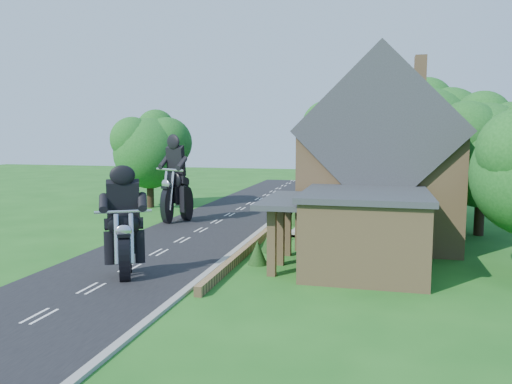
% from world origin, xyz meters
% --- Properties ---
extents(ground, '(120.00, 120.00, 0.00)m').
position_xyz_m(ground, '(0.00, 0.00, 0.00)').
color(ground, '#1A5618').
rests_on(ground, ground).
extents(road, '(7.00, 80.00, 0.02)m').
position_xyz_m(road, '(0.00, 0.00, 0.01)').
color(road, black).
rests_on(road, ground).
extents(kerb, '(0.30, 80.00, 0.12)m').
position_xyz_m(kerb, '(3.65, 0.00, 0.06)').
color(kerb, gray).
rests_on(kerb, ground).
extents(garden_wall, '(0.30, 22.00, 0.40)m').
position_xyz_m(garden_wall, '(4.30, 5.00, 0.20)').
color(garden_wall, '#97774D').
rests_on(garden_wall, ground).
extents(house, '(9.54, 8.64, 10.24)m').
position_xyz_m(house, '(10.49, 6.00, 4.34)').
color(house, '#97774D').
rests_on(house, ground).
extents(annex, '(7.05, 5.94, 3.44)m').
position_xyz_m(annex, '(9.87, -0.80, 1.77)').
color(annex, '#97774D').
rests_on(annex, ground).
extents(tree_house_right, '(6.51, 6.00, 8.40)m').
position_xyz_m(tree_house_right, '(16.65, 8.62, 5.19)').
color(tree_house_right, black).
rests_on(tree_house_right, ground).
extents(tree_behind_house, '(7.81, 7.20, 10.08)m').
position_xyz_m(tree_behind_house, '(14.18, 16.14, 6.23)').
color(tree_behind_house, black).
rests_on(tree_behind_house, ground).
extents(tree_behind_left, '(6.94, 6.40, 9.16)m').
position_xyz_m(tree_behind_left, '(8.16, 17.13, 5.73)').
color(tree_behind_left, black).
rests_on(tree_behind_left, ground).
extents(tree_far_road, '(6.08, 5.60, 7.84)m').
position_xyz_m(tree_far_road, '(-6.86, 14.11, 4.84)').
color(tree_far_road, black).
rests_on(tree_far_road, ground).
extents(shrub_a, '(0.90, 0.90, 1.10)m').
position_xyz_m(shrub_a, '(5.30, -1.00, 0.55)').
color(shrub_a, black).
rests_on(shrub_a, ground).
extents(shrub_b, '(0.90, 0.90, 1.10)m').
position_xyz_m(shrub_b, '(5.30, 1.50, 0.55)').
color(shrub_b, black).
rests_on(shrub_b, ground).
extents(shrub_c, '(0.90, 0.90, 1.10)m').
position_xyz_m(shrub_c, '(5.30, 4.00, 0.55)').
color(shrub_c, black).
rests_on(shrub_c, ground).
extents(shrub_d, '(0.90, 0.90, 1.10)m').
position_xyz_m(shrub_d, '(5.30, 9.00, 0.55)').
color(shrub_d, black).
rests_on(shrub_d, ground).
extents(shrub_e, '(0.90, 0.90, 1.10)m').
position_xyz_m(shrub_e, '(5.30, 11.50, 0.55)').
color(shrub_e, black).
rests_on(shrub_e, ground).
extents(shrub_f, '(0.90, 0.90, 1.10)m').
position_xyz_m(shrub_f, '(5.30, 14.00, 0.55)').
color(shrub_f, black).
rests_on(shrub_f, ground).
extents(motorcycle_lead, '(1.02, 1.50, 1.39)m').
position_xyz_m(motorcycle_lead, '(0.54, -4.35, 0.69)').
color(motorcycle_lead, black).
rests_on(motorcycle_lead, ground).
extents(motorcycle_follow, '(1.32, 1.88, 1.75)m').
position_xyz_m(motorcycle_follow, '(-2.52, 8.24, 0.88)').
color(motorcycle_follow, black).
rests_on(motorcycle_follow, ground).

